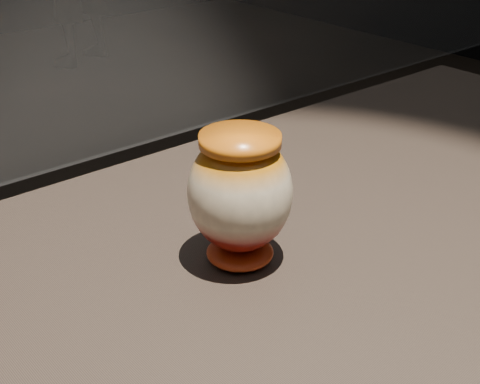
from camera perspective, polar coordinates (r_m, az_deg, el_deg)
name	(u,v)px	position (r m, az deg, el deg)	size (l,w,h in m)	color
main_vase	(240,194)	(0.79, 0.00, -0.20)	(0.16, 0.16, 0.17)	maroon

